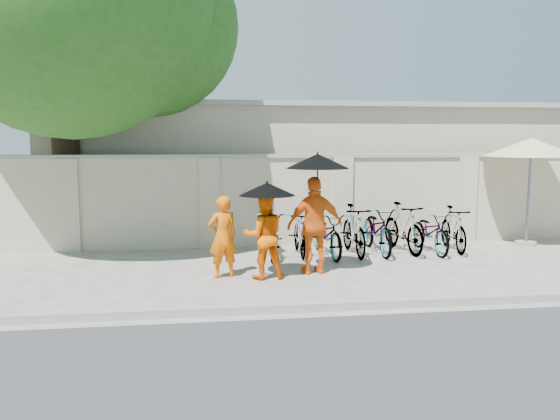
{
  "coord_description": "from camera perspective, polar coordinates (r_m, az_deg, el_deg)",
  "views": [
    {
      "loc": [
        -1.07,
        -9.01,
        2.39
      ],
      "look_at": [
        0.28,
        0.96,
        1.1
      ],
      "focal_mm": 35.0,
      "sensor_mm": 36.0,
      "label": 1
    }
  ],
  "objects": [
    {
      "name": "monk_left",
      "position": [
        9.56,
        -6.0,
        -2.8
      ],
      "size": [
        0.61,
        0.49,
        1.44
      ],
      "primitive_type": "imported",
      "rotation": [
        0.0,
        0.0,
        3.47
      ],
      "color": "#F36404",
      "rests_on": "ground"
    },
    {
      "name": "bike_0",
      "position": [
        11.23,
        -0.76,
        -2.46
      ],
      "size": [
        0.84,
        1.9,
        0.97
      ],
      "primitive_type": "imported",
      "rotation": [
        0.0,
        0.0,
        -0.11
      ],
      "color": "slate",
      "rests_on": "ground"
    },
    {
      "name": "monk_center",
      "position": [
        9.42,
        -1.7,
        -2.71
      ],
      "size": [
        0.77,
        0.62,
        1.5
      ],
      "primitive_type": "imported",
      "rotation": [
        0.0,
        0.0,
        3.21
      ],
      "color": "#F46204",
      "rests_on": "ground"
    },
    {
      "name": "bike_7",
      "position": [
        12.41,
        17.66,
        -1.89
      ],
      "size": [
        0.63,
        1.64,
        0.96
      ],
      "primitive_type": "imported",
      "rotation": [
        0.0,
        0.0,
        -0.11
      ],
      "color": "slate",
      "rests_on": "ground"
    },
    {
      "name": "bike_5",
      "position": [
        11.98,
        12.74,
        -1.81
      ],
      "size": [
        0.71,
        1.81,
        1.06
      ],
      "primitive_type": "imported",
      "rotation": [
        0.0,
        0.0,
        0.12
      ],
      "color": "slate",
      "rests_on": "ground"
    },
    {
      "name": "bike_2",
      "position": [
        11.33,
        4.98,
        -2.51
      ],
      "size": [
        0.79,
        1.82,
        0.93
      ],
      "primitive_type": "imported",
      "rotation": [
        0.0,
        0.0,
        0.1
      ],
      "color": "slate",
      "rests_on": "ground"
    },
    {
      "name": "bike_3",
      "position": [
        11.48,
        7.71,
        -2.1
      ],
      "size": [
        0.51,
        1.75,
        1.05
      ],
      "primitive_type": "imported",
      "rotation": [
        0.0,
        0.0,
        -0.01
      ],
      "color": "slate",
      "rests_on": "ground"
    },
    {
      "name": "bike_1",
      "position": [
        11.34,
        2.06,
        -2.42
      ],
      "size": [
        0.51,
        1.6,
        0.95
      ],
      "primitive_type": "imported",
      "rotation": [
        0.0,
        0.0,
        -0.04
      ],
      "color": "slate",
      "rests_on": "ground"
    },
    {
      "name": "parasol_right",
      "position": [
        9.59,
        3.95,
        5.12
      ],
      "size": [
        1.12,
        1.12,
        1.16
      ],
      "color": "black",
      "rests_on": "ground"
    },
    {
      "name": "shade_tree",
      "position": [
        12.55,
        -20.63,
        19.32
      ],
      "size": [
        6.7,
        6.2,
        8.2
      ],
      "color": "#422E20",
      "rests_on": "ground"
    },
    {
      "name": "building_behind",
      "position": [
        16.32,
        3.16,
        4.52
      ],
      "size": [
        14.0,
        6.0,
        3.2
      ],
      "primitive_type": "cube",
      "color": "#C0AD8D",
      "rests_on": "ground"
    },
    {
      "name": "compound_wall",
      "position": [
        12.46,
        1.91,
        0.9
      ],
      "size": [
        20.0,
        0.3,
        2.0
      ],
      "primitive_type": "cube",
      "color": "#C9B694",
      "rests_on": "ground"
    },
    {
      "name": "monk_right",
      "position": [
        9.77,
        3.68,
        -1.62
      ],
      "size": [
        1.07,
        0.56,
        1.75
      ],
      "primitive_type": "imported",
      "rotation": [
        0.0,
        0.0,
        3.27
      ],
      "color": "orange",
      "rests_on": "ground"
    },
    {
      "name": "bike_4",
      "position": [
        11.79,
        10.16,
        -2.01
      ],
      "size": [
        0.69,
        1.93,
        1.01
      ],
      "primitive_type": "imported",
      "rotation": [
        0.0,
        0.0,
        -0.01
      ],
      "color": "slate",
      "rests_on": "ground"
    },
    {
      "name": "patio_umbrella",
      "position": [
        13.48,
        24.77,
        5.86
      ],
      "size": [
        2.53,
        2.53,
        2.45
      ],
      "rotation": [
        0.0,
        0.0,
        -0.28
      ],
      "color": "gray",
      "rests_on": "ground"
    },
    {
      "name": "kerb",
      "position": [
        7.74,
        0.6,
        -10.2
      ],
      "size": [
        40.0,
        0.16,
        0.12
      ],
      "primitive_type": "cube",
      "color": "gray",
      "rests_on": "ground"
    },
    {
      "name": "parasol_center",
      "position": [
        9.24,
        -1.36,
        2.21
      ],
      "size": [
        0.96,
        0.96,
        0.83
      ],
      "color": "black",
      "rests_on": "ground"
    },
    {
      "name": "ground",
      "position": [
        9.38,
        -0.91,
        -7.45
      ],
      "size": [
        80.0,
        80.0,
        0.0
      ],
      "primitive_type": "plane",
      "color": "#AAA294"
    },
    {
      "name": "bike_6",
      "position": [
        12.08,
        15.44,
        -2.2
      ],
      "size": [
        0.66,
        1.73,
        0.9
      ],
      "primitive_type": "imported",
      "rotation": [
        0.0,
        0.0,
        0.04
      ],
      "color": "slate",
      "rests_on": "ground"
    }
  ]
}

